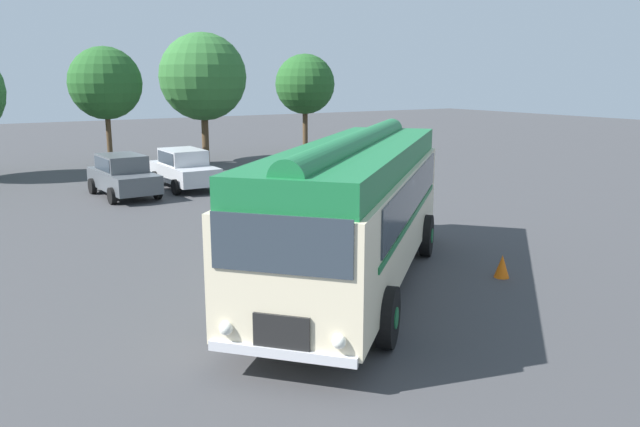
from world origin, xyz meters
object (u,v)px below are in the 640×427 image
at_px(traffic_cone, 502,266).
at_px(car_mid_left, 184,168).
at_px(vintage_bus, 355,204).
at_px(car_near_left, 123,175).

bearing_deg(traffic_cone, car_mid_left, 97.86).
relative_size(vintage_bus, car_near_left, 2.12).
height_order(car_near_left, traffic_cone, car_near_left).
bearing_deg(vintage_bus, traffic_cone, -22.56).
bearing_deg(traffic_cone, car_near_left, 107.87).
xyz_separation_m(vintage_bus, traffic_cone, (3.31, -1.37, -1.62)).
distance_m(vintage_bus, car_near_left, 13.94).
relative_size(vintage_bus, car_mid_left, 2.16).
bearing_deg(car_mid_left, car_near_left, -168.87).
bearing_deg(vintage_bus, car_mid_left, 85.46).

